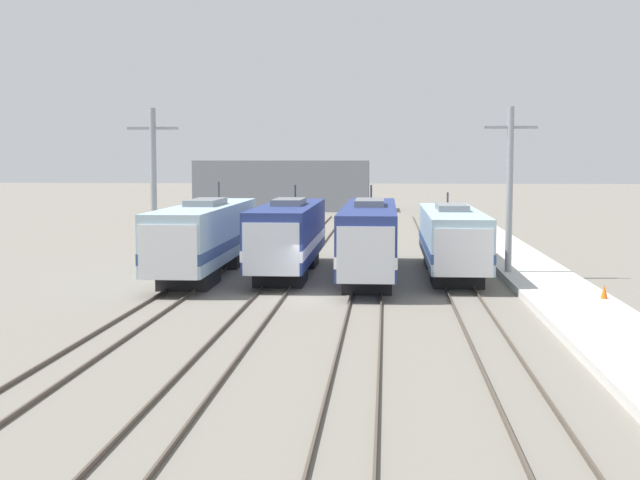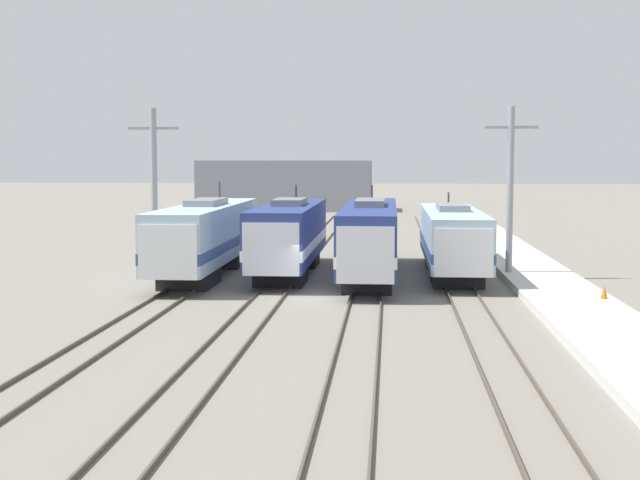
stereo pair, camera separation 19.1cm
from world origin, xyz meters
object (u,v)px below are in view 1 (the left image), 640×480
locomotive_far_left (204,237)px  catenary_tower_left (154,189)px  locomotive_center_left (288,236)px  catenary_tower_right (510,189)px  locomotive_center_right (369,238)px  traffic_cone (604,291)px  locomotive_far_right (452,239)px

locomotive_far_left → catenary_tower_left: 4.06m
locomotive_far_left → locomotive_center_left: (4.67, 0.95, -0.00)m
catenary_tower_right → locomotive_far_left: bearing=-178.5°
locomotive_center_right → catenary_tower_right: 8.20m
locomotive_far_left → locomotive_center_right: bearing=-0.6°
locomotive_center_right → traffic_cone: bearing=-39.5°
locomotive_far_left → locomotive_far_right: locomotive_far_left is taller
catenary_tower_right → traffic_cone: (3.02, -9.39, -4.26)m
locomotive_center_left → catenary_tower_left: 8.14m
locomotive_center_left → traffic_cone: bearing=-32.7°
locomotive_center_left → catenary_tower_right: size_ratio=1.70×
locomotive_center_left → traffic_cone: size_ratio=25.08×
locomotive_center_left → locomotive_far_right: (9.33, 0.33, -0.14)m
locomotive_center_left → locomotive_far_right: locomotive_center_left is taller
locomotive_far_right → traffic_cone: bearing=-59.3°
locomotive_far_right → catenary_tower_left: bearing=-177.2°
locomotive_far_left → locomotive_center_left: 4.76m
locomotive_far_right → catenary_tower_right: (3.05, -0.83, 2.86)m
locomotive_center_left → locomotive_far_right: bearing=2.0°
locomotive_far_left → locomotive_far_right: size_ratio=1.09×
locomotive_far_left → locomotive_far_right: (14.00, 1.27, -0.14)m
catenary_tower_left → locomotive_center_right: bearing=-2.5°
locomotive_far_right → catenary_tower_left: size_ratio=1.74×
catenary_tower_right → traffic_cone: catenary_tower_right is taller
catenary_tower_right → locomotive_far_right: bearing=164.7°
locomotive_center_right → locomotive_far_left: bearing=179.4°
locomotive_center_right → traffic_cone: 14.01m
locomotive_far_right → catenary_tower_left: 17.25m
locomotive_far_left → traffic_cone: locomotive_far_left is taller
catenary_tower_left → locomotive_far_right: bearing=2.8°
locomotive_center_left → locomotive_center_right: locomotive_center_right is taller
locomotive_far_left → catenary_tower_right: bearing=1.5°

